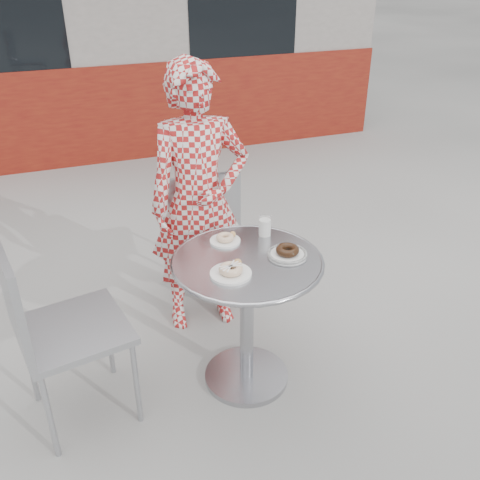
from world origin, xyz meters
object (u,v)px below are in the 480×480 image
object	(u,v)px
chair_far	(199,256)
plate_checker	(287,253)
plate_near	(231,271)
milk_cup	(265,227)
chair_left	(77,364)
seated_person	(199,203)
bistro_table	(247,291)
plate_far	(226,239)

from	to	relation	value
chair_far	plate_checker	xyz separation A→B (m)	(0.18, -0.90, 0.47)
plate_near	milk_cup	world-z (taller)	milk_cup
chair_far	plate_near	bearing A→B (deg)	84.83
chair_left	plate_checker	bearing A→B (deg)	-105.80
chair_far	seated_person	xyz separation A→B (m)	(-0.06, -0.27, 0.50)
seated_person	milk_cup	world-z (taller)	seated_person
chair_left	bistro_table	bearing A→B (deg)	-104.83
milk_cup	seated_person	bearing A→B (deg)	118.92
plate_near	seated_person	bearing A→B (deg)	84.71
bistro_table	chair_far	bearing A→B (deg)	89.27
chair_far	chair_left	xyz separation A→B (m)	(-0.85, -0.81, 0.02)
seated_person	plate_far	distance (m)	0.40
chair_left	plate_checker	distance (m)	1.13
plate_checker	seated_person	bearing A→B (deg)	110.85
plate_checker	milk_cup	xyz separation A→B (m)	(-0.02, 0.23, 0.03)
chair_left	seated_person	bearing A→B (deg)	-65.90
chair_far	plate_far	xyz separation A→B (m)	(-0.05, -0.67, 0.47)
plate_near	chair_left	bearing A→B (deg)	167.32
milk_cup	chair_far	bearing A→B (deg)	103.51
plate_near	plate_far	bearing A→B (deg)	75.34
bistro_table	plate_near	size ratio (longest dim) A/B	3.91
plate_far	plate_near	bearing A→B (deg)	-104.66
plate_far	plate_near	xyz separation A→B (m)	(-0.08, -0.30, 0.00)
seated_person	milk_cup	size ratio (longest dim) A/B	14.97
plate_checker	milk_cup	size ratio (longest dim) A/B	1.85
chair_far	milk_cup	distance (m)	0.86
chair_far	plate_far	world-z (taller)	chair_far
chair_left	seated_person	xyz separation A→B (m)	(0.78, 0.54, 0.48)
bistro_table	milk_cup	distance (m)	0.35
bistro_table	chair_left	distance (m)	0.88
chair_left	plate_far	xyz separation A→B (m)	(0.80, 0.14, 0.45)
chair_far	chair_left	bearing A→B (deg)	45.88
milk_cup	plate_far	bearing A→B (deg)	178.68
seated_person	chair_far	bearing A→B (deg)	80.41
seated_person	bistro_table	bearing A→B (deg)	-81.92
chair_far	plate_near	world-z (taller)	chair_far
seated_person	plate_near	world-z (taller)	seated_person
plate_far	plate_checker	xyz separation A→B (m)	(0.23, -0.24, 0.00)
bistro_table	seated_person	xyz separation A→B (m)	(-0.05, 0.60, 0.22)
seated_person	plate_near	bearing A→B (deg)	-92.00
bistro_table	chair_far	size ratio (longest dim) A/B	0.82
chair_far	plate_checker	size ratio (longest dim) A/B	4.69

